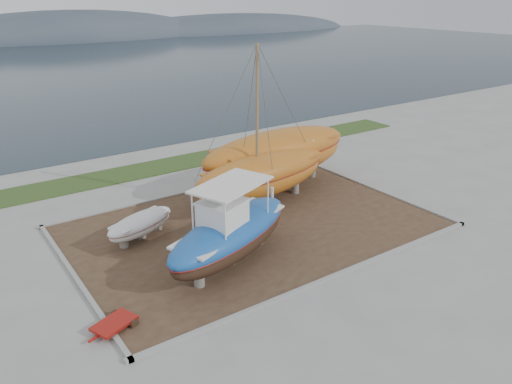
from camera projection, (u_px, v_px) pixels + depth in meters
ground at (302, 258)px, 22.96m from camera, size 140.00×140.00×0.00m
dirt_patch at (253, 226)px, 25.99m from camera, size 18.00×12.00×0.06m
curb_frame at (253, 225)px, 25.98m from camera, size 18.60×12.60×0.15m
grass_strip at (160, 167)px, 34.75m from camera, size 44.00×3.00×0.08m
sea at (9, 71)px, 76.28m from camera, size 260.00×100.00×0.04m
blue_caique at (231, 225)px, 21.74m from camera, size 8.18×5.21×3.78m
white_dinghy at (141, 227)px, 24.52m from camera, size 4.24×2.86×1.19m
orange_sailboat at (263, 128)px, 26.89m from camera, size 9.50×3.88×8.95m
orange_bare_hull at (277, 160)px, 30.42m from camera, size 10.91×3.91×3.51m
red_trailer at (114, 326)px, 18.05m from camera, size 2.55×1.89×0.32m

